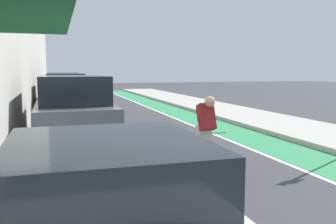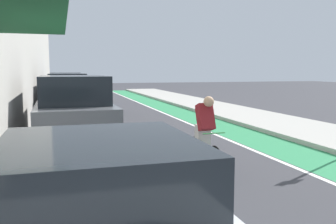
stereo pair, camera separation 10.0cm
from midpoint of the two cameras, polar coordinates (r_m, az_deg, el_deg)
The scene contains 9 objects.
ground_plane at distance 15.89m, azimuth -5.70°, elevation -1.08°, with size 90.00×90.00×0.00m, color #38383D.
bike_lane_paint at distance 18.53m, azimuth 1.85°, elevation 0.05°, with size 1.60×40.91×0.00m, color #2D8451.
lane_divider_stripe at distance 18.27m, azimuth -0.83°, elevation -0.04°, with size 0.12×40.91×0.00m, color white.
sidewalk_right at distance 19.40m, azimuth 8.49°, elevation 0.48°, with size 3.13×40.91×0.14m, color #A8A59E.
parked_sedan_white at distance 3.51m, azimuth -10.18°, elevation -15.81°, with size 1.96×4.37×1.53m.
parked_suv_gray at distance 10.01m, azimuth -14.50°, elevation 0.09°, with size 2.01×4.78×1.98m.
parked_suv_black at distance 16.94m, azimuth -15.38°, elevation 2.65°, with size 1.91×4.81×1.98m.
parked_suv_blue at distance 23.10m, azimuth -15.72°, elevation 3.64°, with size 2.12×4.52×1.98m.
cyclist_mid at distance 7.74m, azimuth 6.16°, elevation -2.92°, with size 0.48×1.67×1.59m.
Camera 2 is at (-2.90, 0.97, 2.12)m, focal length 38.46 mm.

